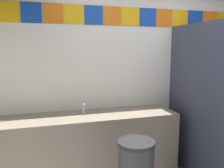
# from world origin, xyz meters

# --- Properties ---
(wall_back) EXTENTS (4.30, 0.09, 2.53)m
(wall_back) POSITION_xyz_m (-0.00, 1.50, 1.27)
(wall_back) COLOR white
(wall_back) RESTS_ON ground_plane
(vanity_counter) EXTENTS (2.32, 0.56, 0.85)m
(vanity_counter) POSITION_xyz_m (-0.94, 1.18, 0.43)
(vanity_counter) COLOR gray
(vanity_counter) RESTS_ON ground_plane
(faucet_center) EXTENTS (0.04, 0.10, 0.14)m
(faucet_center) POSITION_xyz_m (-0.94, 1.27, 0.91)
(faucet_center) COLOR silver
(faucet_center) RESTS_ON vanity_counter
(toilet) EXTENTS (0.39, 0.49, 0.74)m
(toilet) POSITION_xyz_m (0.95, 1.10, 0.30)
(toilet) COLOR white
(toilet) RESTS_ON ground_plane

